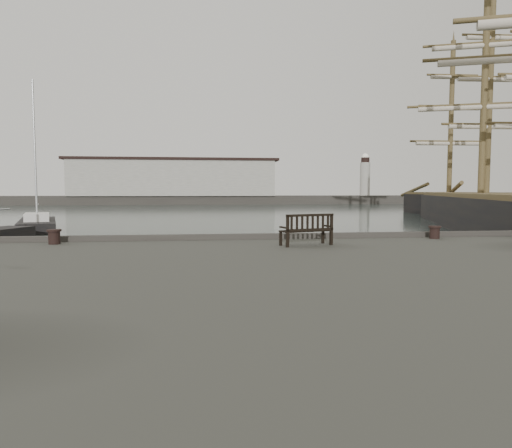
{
  "coord_description": "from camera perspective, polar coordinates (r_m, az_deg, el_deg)",
  "views": [
    {
      "loc": [
        -1.92,
        -15.48,
        3.21
      ],
      "look_at": [
        -0.09,
        -0.5,
        2.1
      ],
      "focal_mm": 32.0,
      "sensor_mm": 36.0,
      "label": 1
    }
  ],
  "objects": [
    {
      "name": "yacht_d",
      "position": [
        41.5,
        -25.63,
        -0.32
      ],
      "size": [
        5.56,
        10.43,
        12.61
      ],
      "rotation": [
        0.0,
        0.0,
        0.3
      ],
      "color": "black",
      "rests_on": "ground"
    },
    {
      "name": "bollard_left",
      "position": [
        15.37,
        -23.91,
        -1.47
      ],
      "size": [
        0.48,
        0.48,
        0.45
      ],
      "primitive_type": "cylinder",
      "rotation": [
        0.0,
        0.0,
        0.12
      ],
      "color": "black",
      "rests_on": "quay"
    },
    {
      "name": "bollard_right",
      "position": [
        16.78,
        21.43,
        -0.98
      ],
      "size": [
        0.48,
        0.48,
        0.44
      ],
      "primitive_type": "cylinder",
      "rotation": [
        0.0,
        0.0,
        -0.16
      ],
      "color": "black",
      "rests_on": "quay"
    },
    {
      "name": "bench",
      "position": [
        13.81,
        6.32,
        -1.45
      ],
      "size": [
        1.69,
        0.99,
        0.92
      ],
      "rotation": [
        0.0,
        0.0,
        0.29
      ],
      "color": "black",
      "rests_on": "quay"
    },
    {
      "name": "tall_ship_far",
      "position": [
        57.73,
        26.77,
        1.44
      ],
      "size": [
        8.78,
        31.89,
        27.02
      ],
      "rotation": [
        0.0,
        0.0,
        -0.06
      ],
      "color": "black",
      "rests_on": "ground"
    },
    {
      "name": "breakwater",
      "position": [
        107.51,
        -8.4,
        4.74
      ],
      "size": [
        140.0,
        9.5,
        12.2
      ],
      "color": "#383530",
      "rests_on": "ground"
    },
    {
      "name": "ground",
      "position": [
        15.92,
        0.1,
        -7.42
      ],
      "size": [
        400.0,
        400.0,
        0.0
      ],
      "primitive_type": "plane",
      "color": "black",
      "rests_on": "ground"
    }
  ]
}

